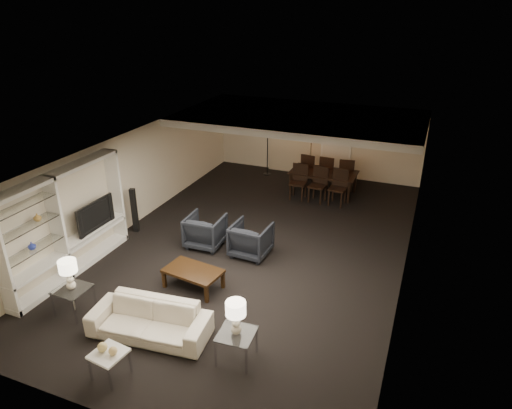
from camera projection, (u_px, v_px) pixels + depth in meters
The scene contains 35 objects.
floor at pixel (256, 245), 11.26m from camera, with size 11.00×11.00×0.00m, color black.
ceiling at pixel (256, 148), 10.23m from camera, with size 7.00×11.00×0.02m, color silver.
wall_back at pixel (316, 139), 15.40m from camera, with size 7.00×0.02×2.50m, color beige.
wall_front at pixel (103, 351), 6.08m from camera, with size 7.00×0.02×2.50m, color beige.
wall_left at pixel (132, 179), 11.93m from camera, with size 0.02×11.00×2.50m, color beige.
wall_right at pixel (411, 223), 9.56m from camera, with size 0.02×11.00×2.50m, color beige.
ceiling_soffit at pixel (301, 118), 13.24m from camera, with size 7.00×4.00×0.20m, color silver.
curtains at pixel (290, 138), 15.66m from camera, with size 1.50×0.12×2.40m, color beige.
door at pixel (336, 147), 15.22m from camera, with size 0.90×0.05×2.10m, color silver.
painting at pixel (381, 137), 14.54m from camera, with size 0.95×0.04×0.65m, color #142D38.
media_unit at pixel (66, 224), 9.69m from camera, with size 0.38×3.40×2.35m, color white, non-canonical shape.
pendant_light at pixel (310, 135), 13.33m from camera, with size 0.52×0.52×0.24m, color #D8591E.
sofa at pixel (149, 320), 8.12m from camera, with size 2.15×0.84×0.63m, color beige.
coffee_table at pixel (193, 279), 9.52m from camera, with size 1.18×0.69×0.42m, color black, non-canonical shape.
armchair_left at pixel (205, 231), 11.09m from camera, with size 0.85×0.88×0.80m, color black.
armchair_right at pixel (251, 240), 10.68m from camera, with size 0.85×0.88×0.80m, color black.
side_table_left at pixel (74, 301), 8.72m from camera, with size 0.59×0.59×0.55m, color silver, non-canonical shape.
side_table_right at pixel (237, 346), 7.56m from camera, with size 0.59×0.59×0.55m, color silver, non-canonical shape.
table_lamp_left at pixel (69, 275), 8.48m from camera, with size 0.33×0.33×0.61m, color beige, non-canonical shape.
table_lamp_right at pixel (236, 318), 7.33m from camera, with size 0.33×0.33×0.61m, color beige, non-canonical shape.
marble_table at pixel (110, 365), 7.22m from camera, with size 0.49×0.49×0.49m, color white, non-canonical shape.
gold_gourd_a at pixel (102, 347), 7.12m from camera, with size 0.16×0.16×0.16m, color tan.
gold_gourd_b at pixel (113, 351), 7.06m from camera, with size 0.14×0.14×0.14m, color #D8B772.
television at pixel (92, 214), 10.35m from camera, with size 0.15×1.15×0.66m, color black.
vase_blue at pixel (32, 246), 8.91m from camera, with size 0.16×0.16×0.16m, color #2637A7.
vase_amber at pixel (37, 217), 8.93m from camera, with size 0.15×0.15×0.16m, color #BC8D3E.
floor_speaker at pixel (134, 210), 11.72m from camera, with size 0.13×0.13×1.18m, color black.
dining_table at pixel (323, 183), 14.11m from camera, with size 2.01×1.12×0.71m, color black.
chair_nl at pixel (298, 182), 13.69m from camera, with size 0.49×0.49×1.05m, color black, non-canonical shape.
chair_nm at pixel (318, 185), 13.49m from camera, with size 0.49×0.49×1.05m, color black, non-canonical shape.
chair_nr at pixel (338, 188), 13.28m from camera, with size 0.49×0.49×1.05m, color black, non-canonical shape.
chair_fl at pixel (310, 169), 14.79m from camera, with size 0.49×0.49×1.05m, color black, non-canonical shape.
chair_fm at pixel (328, 171), 14.59m from camera, with size 0.49×0.49×1.05m, color black, non-canonical shape.
chair_fr at pixel (347, 174), 14.39m from camera, with size 0.49×0.49×1.05m, color black, non-canonical shape.
floor_lamp at pixel (267, 149), 15.48m from camera, with size 0.26×0.26×1.81m, color black, non-canonical shape.
Camera 1 is at (3.66, -9.16, 5.52)m, focal length 32.00 mm.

